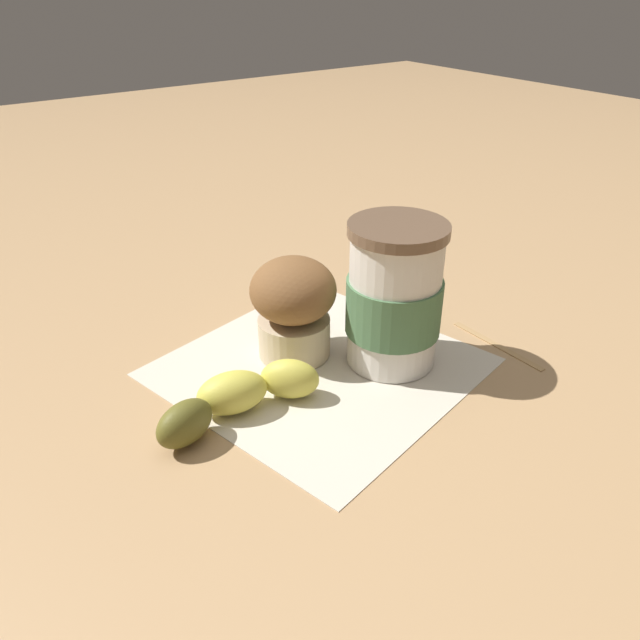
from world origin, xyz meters
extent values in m
plane|color=tan|center=(0.00, 0.00, 0.00)|extent=(3.00, 3.00, 0.00)
cube|color=beige|center=(0.00, 0.00, 0.00)|extent=(0.31, 0.31, 0.00)
cylinder|color=silver|center=(-0.06, 0.03, 0.07)|extent=(0.08, 0.08, 0.13)
cylinder|color=brown|center=(-0.06, 0.03, 0.13)|extent=(0.09, 0.09, 0.01)
cylinder|color=#4C754C|center=(-0.06, 0.03, 0.06)|extent=(0.09, 0.09, 0.05)
cylinder|color=beige|center=(0.01, -0.03, 0.02)|extent=(0.07, 0.07, 0.04)
ellipsoid|color=brown|center=(0.01, -0.03, 0.07)|extent=(0.08, 0.08, 0.06)
ellipsoid|color=#D6CC4C|center=(0.05, 0.02, 0.02)|extent=(0.06, 0.06, 0.04)
ellipsoid|color=#D6CC4C|center=(0.10, 0.01, 0.02)|extent=(0.07, 0.05, 0.04)
ellipsoid|color=brown|center=(0.15, 0.02, 0.02)|extent=(0.06, 0.04, 0.04)
cube|color=#E0B27F|center=(-0.05, -0.15, 0.00)|extent=(0.04, 0.05, 0.01)
cube|color=tan|center=(-0.17, 0.07, 0.00)|extent=(0.01, 0.11, 0.00)
camera|label=1|loc=(0.29, 0.40, 0.34)|focal=35.00mm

